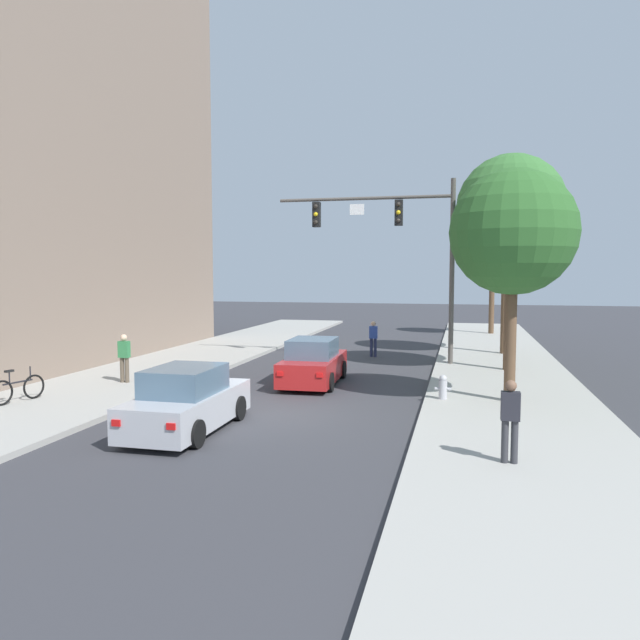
{
  "coord_description": "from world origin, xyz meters",
  "views": [
    {
      "loc": [
        5.07,
        -15.54,
        3.87
      ],
      "look_at": [
        -0.43,
        7.49,
        2.0
      ],
      "focal_mm": 33.76,
      "sensor_mm": 36.0,
      "label": 1
    }
  ],
  "objects_px": {
    "traffic_signal_mast": "(400,236)",
    "car_lead_red": "(313,363)",
    "fire_hydrant": "(443,387)",
    "bicycle_leaning": "(18,389)",
    "street_tree_nearest": "(513,233)",
    "pedestrian_sidewalk_left_walker": "(124,356)",
    "pedestrian_crossing_road": "(373,337)",
    "street_tree_second": "(511,209)",
    "pedestrian_sidewalk_right_walker": "(510,417)",
    "car_following_silver": "(187,402)",
    "street_tree_farthest": "(493,250)"
  },
  "relations": [
    {
      "from": "traffic_signal_mast",
      "to": "street_tree_second",
      "type": "height_order",
      "value": "street_tree_second"
    },
    {
      "from": "traffic_signal_mast",
      "to": "street_tree_farthest",
      "type": "xyz_separation_m",
      "value": [
        4.27,
        13.14,
        -0.14
      ]
    },
    {
      "from": "pedestrian_crossing_road",
      "to": "car_lead_red",
      "type": "bearing_deg",
      "value": -98.11
    },
    {
      "from": "pedestrian_crossing_road",
      "to": "street_tree_second",
      "type": "distance_m",
      "value": 8.51
    },
    {
      "from": "car_following_silver",
      "to": "traffic_signal_mast",
      "type": "bearing_deg",
      "value": 71.51
    },
    {
      "from": "pedestrian_crossing_road",
      "to": "fire_hydrant",
      "type": "bearing_deg",
      "value": -69.91
    },
    {
      "from": "traffic_signal_mast",
      "to": "car_lead_red",
      "type": "xyz_separation_m",
      "value": [
        -2.45,
        -4.97,
        -4.66
      ]
    },
    {
      "from": "bicycle_leaning",
      "to": "fire_hydrant",
      "type": "bearing_deg",
      "value": 15.37
    },
    {
      "from": "street_tree_second",
      "to": "car_lead_red",
      "type": "bearing_deg",
      "value": -150.18
    },
    {
      "from": "pedestrian_sidewalk_right_walker",
      "to": "pedestrian_crossing_road",
      "type": "bearing_deg",
      "value": 107.92
    },
    {
      "from": "car_following_silver",
      "to": "fire_hydrant",
      "type": "xyz_separation_m",
      "value": [
        5.97,
        4.56,
        -0.22
      ]
    },
    {
      "from": "pedestrian_sidewalk_right_walker",
      "to": "street_tree_farthest",
      "type": "distance_m",
      "value": 26.45
    },
    {
      "from": "pedestrian_sidewalk_left_walker",
      "to": "fire_hydrant",
      "type": "xyz_separation_m",
      "value": [
        10.61,
        -0.25,
        -0.56
      ]
    },
    {
      "from": "street_tree_second",
      "to": "bicycle_leaning",
      "type": "bearing_deg",
      "value": -146.52
    },
    {
      "from": "car_following_silver",
      "to": "street_tree_second",
      "type": "bearing_deg",
      "value": 52.37
    },
    {
      "from": "pedestrian_crossing_road",
      "to": "pedestrian_sidewalk_right_walker",
      "type": "xyz_separation_m",
      "value": [
        4.93,
        -15.25,
        0.15
      ]
    },
    {
      "from": "traffic_signal_mast",
      "to": "bicycle_leaning",
      "type": "distance_m",
      "value": 15.15
    },
    {
      "from": "pedestrian_sidewalk_right_walker",
      "to": "car_lead_red",
      "type": "bearing_deg",
      "value": 126.71
    },
    {
      "from": "traffic_signal_mast",
      "to": "car_lead_red",
      "type": "relative_size",
      "value": 1.75
    },
    {
      "from": "pedestrian_sidewalk_right_walker",
      "to": "street_tree_nearest",
      "type": "distance_m",
      "value": 7.16
    },
    {
      "from": "pedestrian_sidewalk_left_walker",
      "to": "pedestrian_crossing_road",
      "type": "height_order",
      "value": "pedestrian_sidewalk_left_walker"
    },
    {
      "from": "pedestrian_crossing_road",
      "to": "street_tree_nearest",
      "type": "bearing_deg",
      "value": -60.06
    },
    {
      "from": "car_lead_red",
      "to": "street_tree_nearest",
      "type": "bearing_deg",
      "value": -17.65
    },
    {
      "from": "bicycle_leaning",
      "to": "street_tree_second",
      "type": "height_order",
      "value": "street_tree_second"
    },
    {
      "from": "street_tree_second",
      "to": "street_tree_farthest",
      "type": "relative_size",
      "value": 1.23
    },
    {
      "from": "fire_hydrant",
      "to": "street_tree_second",
      "type": "relative_size",
      "value": 0.09
    },
    {
      "from": "street_tree_nearest",
      "to": "street_tree_second",
      "type": "distance_m",
      "value": 6.02
    },
    {
      "from": "car_following_silver",
      "to": "pedestrian_crossing_road",
      "type": "bearing_deg",
      "value": 79.86
    },
    {
      "from": "car_lead_red",
      "to": "street_tree_nearest",
      "type": "height_order",
      "value": "street_tree_nearest"
    },
    {
      "from": "bicycle_leaning",
      "to": "fire_hydrant",
      "type": "height_order",
      "value": "bicycle_leaning"
    },
    {
      "from": "pedestrian_sidewalk_right_walker",
      "to": "street_tree_second",
      "type": "xyz_separation_m",
      "value": [
        0.75,
        11.84,
        5.19
      ]
    },
    {
      "from": "street_tree_nearest",
      "to": "fire_hydrant",
      "type": "bearing_deg",
      "value": -174.42
    },
    {
      "from": "street_tree_second",
      "to": "pedestrian_crossing_road",
      "type": "bearing_deg",
      "value": 149.08
    },
    {
      "from": "car_lead_red",
      "to": "pedestrian_sidewalk_right_walker",
      "type": "distance_m",
      "value": 9.98
    },
    {
      "from": "pedestrian_crossing_road",
      "to": "bicycle_leaning",
      "type": "bearing_deg",
      "value": -123.49
    },
    {
      "from": "pedestrian_crossing_road",
      "to": "fire_hydrant",
      "type": "xyz_separation_m",
      "value": [
        3.46,
        -9.47,
        -0.41
      ]
    },
    {
      "from": "fire_hydrant",
      "to": "bicycle_leaning",
      "type": "bearing_deg",
      "value": -164.63
    },
    {
      "from": "fire_hydrant",
      "to": "street_tree_nearest",
      "type": "relative_size",
      "value": 0.11
    },
    {
      "from": "car_lead_red",
      "to": "street_tree_second",
      "type": "xyz_separation_m",
      "value": [
        6.71,
        3.85,
        5.53
      ]
    },
    {
      "from": "traffic_signal_mast",
      "to": "street_tree_farthest",
      "type": "height_order",
      "value": "traffic_signal_mast"
    },
    {
      "from": "pedestrian_sidewalk_left_walker",
      "to": "pedestrian_crossing_road",
      "type": "relative_size",
      "value": 1.0
    },
    {
      "from": "traffic_signal_mast",
      "to": "car_lead_red",
      "type": "distance_m",
      "value": 7.24
    },
    {
      "from": "pedestrian_crossing_road",
      "to": "street_tree_nearest",
      "type": "relative_size",
      "value": 0.25
    },
    {
      "from": "car_lead_red",
      "to": "street_tree_nearest",
      "type": "distance_m",
      "value": 7.94
    },
    {
      "from": "fire_hydrant",
      "to": "street_tree_nearest",
      "type": "height_order",
      "value": "street_tree_nearest"
    },
    {
      "from": "bicycle_leaning",
      "to": "street_tree_nearest",
      "type": "distance_m",
      "value": 14.88
    },
    {
      "from": "fire_hydrant",
      "to": "street_tree_nearest",
      "type": "xyz_separation_m",
      "value": [
        1.88,
        0.18,
        4.49
      ]
    },
    {
      "from": "pedestrian_sidewalk_left_walker",
      "to": "car_lead_red",
      "type": "bearing_deg",
      "value": 17.84
    },
    {
      "from": "car_following_silver",
      "to": "street_tree_farthest",
      "type": "xyz_separation_m",
      "value": [
        8.2,
        24.89,
        4.51
      ]
    },
    {
      "from": "fire_hydrant",
      "to": "street_tree_farthest",
      "type": "distance_m",
      "value": 20.99
    }
  ]
}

